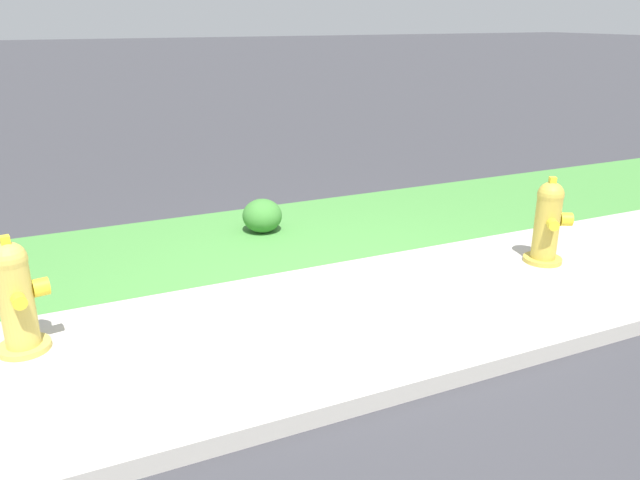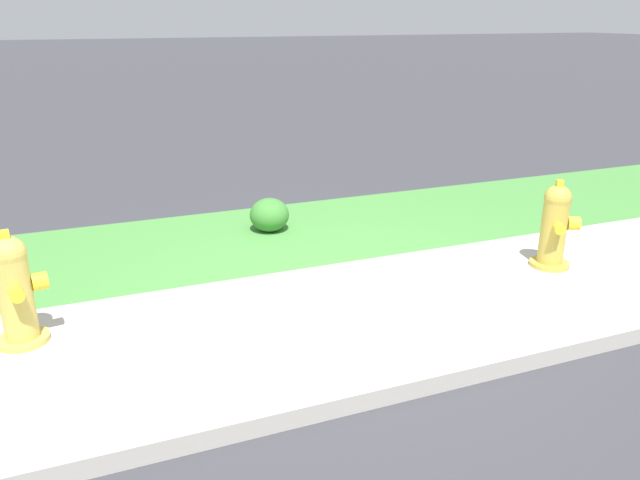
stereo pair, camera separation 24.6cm
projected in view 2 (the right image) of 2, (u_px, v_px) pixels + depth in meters
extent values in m
plane|color=#38383D|center=(348.00, 316.00, 4.65)|extent=(120.00, 120.00, 0.00)
cube|color=#BCB7AD|center=(348.00, 315.00, 4.65)|extent=(18.00, 1.93, 0.01)
cube|color=#47893D|center=(270.00, 235.00, 6.35)|extent=(18.00, 1.96, 0.01)
cube|color=#BCB7AD|center=(419.00, 381.00, 3.72)|extent=(18.00, 0.16, 0.12)
cylinder|color=gold|center=(549.00, 264.00, 5.55)|extent=(0.34, 0.34, 0.05)
cylinder|color=gold|center=(553.00, 230.00, 5.45)|extent=(0.22, 0.22, 0.59)
sphere|color=gold|center=(558.00, 198.00, 5.35)|extent=(0.23, 0.23, 0.23)
cube|color=yellow|center=(560.00, 183.00, 5.30)|extent=(0.08, 0.08, 0.06)
cylinder|color=yellow|center=(550.00, 217.00, 5.57)|extent=(0.12, 0.12, 0.09)
cylinder|color=yellow|center=(559.00, 229.00, 5.28)|extent=(0.12, 0.12, 0.09)
cylinder|color=yellow|center=(573.00, 223.00, 5.41)|extent=(0.14, 0.15, 0.12)
cylinder|color=gold|center=(24.00, 340.00, 4.26)|extent=(0.34, 0.34, 0.05)
cylinder|color=gold|center=(16.00, 296.00, 4.15)|extent=(0.22, 0.22, 0.61)
sphere|color=gold|center=(8.00, 254.00, 4.05)|extent=(0.23, 0.23, 0.23)
cube|color=yellow|center=(4.00, 235.00, 4.00)|extent=(0.06, 0.06, 0.06)
cylinder|color=yellow|center=(11.00, 278.00, 4.25)|extent=(0.10, 0.10, 0.09)
cylinder|color=yellow|center=(17.00, 295.00, 4.00)|extent=(0.10, 0.10, 0.09)
cylinder|color=yellow|center=(40.00, 281.00, 4.21)|extent=(0.12, 0.13, 0.12)
ellipsoid|color=#3D7F33|center=(269.00, 215.00, 6.43)|extent=(0.41, 0.41, 0.35)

